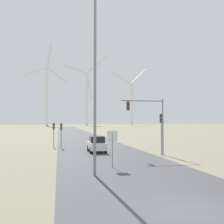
# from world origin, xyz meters

# --- Properties ---
(ground_plane) EXTENTS (600.00, 600.00, 0.00)m
(ground_plane) POSITION_xyz_m (0.00, 0.00, 0.00)
(ground_plane) COLOR gray
(road_surface) EXTENTS (10.00, 240.00, 0.01)m
(road_surface) POSITION_xyz_m (0.00, 48.00, 0.00)
(road_surface) COLOR #47474C
(road_surface) RESTS_ON ground
(streetlamp) EXTENTS (3.81, 0.32, 12.41)m
(streetlamp) POSITION_xyz_m (-2.55, 7.34, 7.60)
(streetlamp) COLOR gray
(streetlamp) RESTS_ON ground
(stop_sign_near) EXTENTS (0.81, 0.07, 2.78)m
(stop_sign_near) POSITION_xyz_m (-0.83, 10.04, 1.94)
(stop_sign_near) COLOR gray
(stop_sign_near) RESTS_ON ground
(traffic_light_post_near_left) EXTENTS (0.28, 0.34, 3.25)m
(traffic_light_post_near_left) POSITION_xyz_m (-4.50, 26.13, 2.39)
(traffic_light_post_near_left) COLOR gray
(traffic_light_post_near_left) RESTS_ON ground
(traffic_light_post_near_right) EXTENTS (0.28, 0.34, 4.30)m
(traffic_light_post_near_right) POSITION_xyz_m (5.74, 16.35, 3.14)
(traffic_light_post_near_right) COLOR gray
(traffic_light_post_near_right) RESTS_ON ground
(traffic_light_post_mid_left) EXTENTS (0.28, 0.34, 3.29)m
(traffic_light_post_mid_left) POSITION_xyz_m (-5.51, 27.53, 2.42)
(traffic_light_post_mid_left) COLOR gray
(traffic_light_post_mid_left) RESTS_ON ground
(traffic_light_mast_overhead) EXTENTS (4.49, 0.35, 5.88)m
(traffic_light_mast_overhead) POSITION_xyz_m (4.27, 16.17, 4.20)
(traffic_light_mast_overhead) COLOR gray
(traffic_light_mast_overhead) RESTS_ON ground
(car_approaching) EXTENTS (1.88, 4.11, 1.83)m
(car_approaching) POSITION_xyz_m (-0.57, 20.20, 0.91)
(car_approaching) COLOR white
(car_approaching) RESTS_ON ground
(wind_turbine_left) EXTENTS (37.81, 4.00, 72.23)m
(wind_turbine_left) POSITION_xyz_m (-14.80, 222.63, 31.25)
(wind_turbine_left) COLOR white
(wind_turbine_left) RESTS_ON ground
(wind_turbine_center) EXTENTS (37.87, 6.97, 59.97)m
(wind_turbine_center) POSITION_xyz_m (18.56, 212.32, 28.24)
(wind_turbine_center) COLOR white
(wind_turbine_center) RESTS_ON ground
(wind_turbine_right) EXTENTS (36.60, 18.32, 53.94)m
(wind_turbine_right) POSITION_xyz_m (61.49, 223.82, 24.77)
(wind_turbine_right) COLOR white
(wind_turbine_right) RESTS_ON ground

